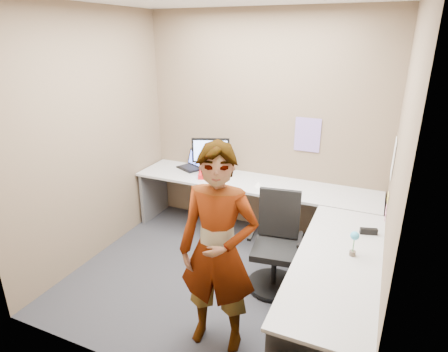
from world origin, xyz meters
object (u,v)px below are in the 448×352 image
at_px(office_chair, 276,250).
at_px(person, 218,251).
at_px(desk, 273,220).
at_px(monitor, 211,152).

bearing_deg(office_chair, person, -111.11).
distance_m(office_chair, person, 1.03).
height_order(desk, monitor, monitor).
bearing_deg(person, desk, 78.03).
height_order(desk, office_chair, office_chair).
distance_m(monitor, office_chair, 1.51).
height_order(desk, person, person).
xyz_separation_m(desk, office_chair, (0.11, -0.26, -0.19)).
bearing_deg(monitor, person, -83.62).
xyz_separation_m(office_chair, person, (-0.21, -0.90, 0.45)).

